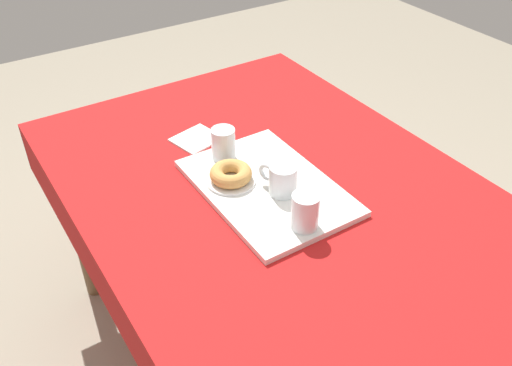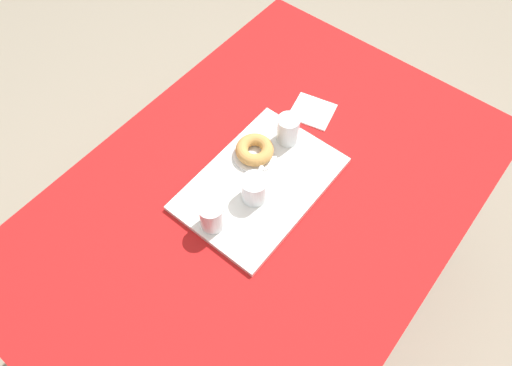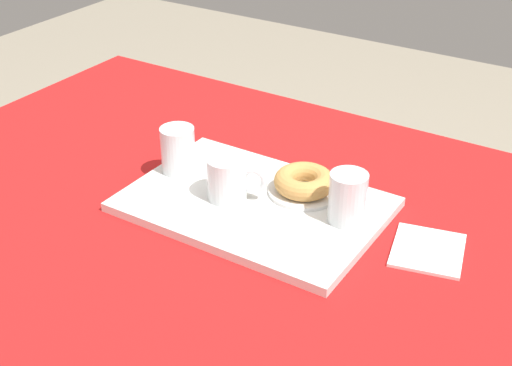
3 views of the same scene
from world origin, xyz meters
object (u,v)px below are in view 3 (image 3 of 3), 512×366
water_glass_far (348,200)px  donut_plate_left (304,191)px  dining_table (234,250)px  tea_mug_left (228,180)px  sugar_donut_left (304,181)px  paper_napkin (428,250)px  water_glass_near (178,152)px  serving_tray (254,205)px

water_glass_far → donut_plate_left: water_glass_far is taller
dining_table → tea_mug_left: size_ratio=13.37×
sugar_donut_left → water_glass_far: bearing=-20.4°
paper_napkin → water_glass_near: bearing=-177.1°
tea_mug_left → paper_napkin: tea_mug_left is taller
tea_mug_left → water_glass_near: (-0.14, 0.03, 0.00)m
donut_plate_left → tea_mug_left: bearing=-141.3°
water_glass_near → sugar_donut_left: 0.26m
water_glass_far → donut_plate_left: bearing=159.6°
dining_table → water_glass_near: size_ratio=15.87×
tea_mug_left → water_glass_far: bearing=12.4°
water_glass_near → paper_napkin: (0.51, 0.03, -0.06)m
serving_tray → dining_table: bearing=-132.8°
serving_tray → donut_plate_left: bearing=48.5°
tea_mug_left → sugar_donut_left: tea_mug_left is taller
water_glass_far → sugar_donut_left: size_ratio=0.82×
dining_table → paper_napkin: (0.35, 0.07, 0.09)m
donut_plate_left → sugar_donut_left: (0.00, 0.00, 0.02)m
tea_mug_left → paper_napkin: size_ratio=0.85×
donut_plate_left → water_glass_far: bearing=-20.4°
sugar_donut_left → paper_napkin: size_ratio=0.87×
serving_tray → sugar_donut_left: 0.10m
tea_mug_left → water_glass_near: 0.14m
paper_napkin → water_glass_far: bearing=-176.2°
donut_plate_left → sugar_donut_left: bearing=0.0°
dining_table → serving_tray: 0.11m
donut_plate_left → paper_napkin: 0.26m
dining_table → water_glass_far: (0.20, 0.06, 0.15)m
dining_table → water_glass_near: bearing=164.2°
tea_mug_left → donut_plate_left: tea_mug_left is taller
serving_tray → tea_mug_left: (-0.05, -0.02, 0.05)m
water_glass_far → dining_table: bearing=-162.9°
dining_table → donut_plate_left: 0.18m
tea_mug_left → water_glass_near: size_ratio=1.19×
donut_plate_left → paper_napkin: (0.26, -0.03, -0.02)m
serving_tray → water_glass_near: water_glass_near is taller
water_glass_near → water_glass_far: bearing=2.6°
paper_napkin → sugar_donut_left: bearing=173.3°
dining_table → serving_tray: size_ratio=3.15×
water_glass_near → donut_plate_left: 0.26m
paper_napkin → dining_table: bearing=-168.5°
donut_plate_left → paper_napkin: size_ratio=1.03×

